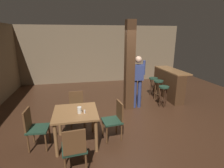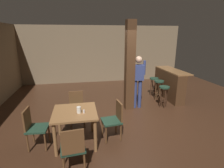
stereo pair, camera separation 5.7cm
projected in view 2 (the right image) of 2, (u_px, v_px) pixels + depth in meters
The scene contains 15 objects.
ground_plane at pixel (125, 121), 4.96m from camera, with size 10.80×10.80×0.00m, color #382114.
wall_back at pixel (103, 54), 8.83m from camera, with size 8.00×0.10×2.80m, color #756047.
pillar at pixel (130, 67), 5.47m from camera, with size 0.28×0.28×2.80m, color #422816.
dining_table at pixel (75, 117), 3.82m from camera, with size 0.94×0.94×0.77m.
chair_east at pixel (114, 118), 4.03m from camera, with size 0.47×0.47×0.89m.
chair_north at pixel (77, 106), 4.70m from camera, with size 0.44×0.44×0.89m.
chair_west at pixel (34, 126), 3.69m from camera, with size 0.45×0.45×0.89m.
chair_south at pixel (73, 147), 3.00m from camera, with size 0.46×0.46×0.89m.
napkin_cup at pixel (79, 110), 3.69m from camera, with size 0.09×0.09×0.14m, color silver.
salt_shaker at pixel (84, 111), 3.69m from camera, with size 0.03×0.03×0.07m, color silver.
standing_person at pixel (138, 78), 5.63m from camera, with size 0.47×0.23×1.72m.
bar_counter at pixel (169, 84), 6.68m from camera, with size 0.56×1.76×1.09m.
bar_stool_near at pixel (164, 92), 5.77m from camera, with size 0.33×0.33×0.73m.
bar_stool_mid at pixel (159, 85), 6.43m from camera, with size 0.35×0.35×0.75m.
bar_stool_far at pixel (154, 82), 6.90m from camera, with size 0.34×0.34×0.73m.
Camera 2 is at (-1.19, -4.33, 2.38)m, focal length 28.00 mm.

